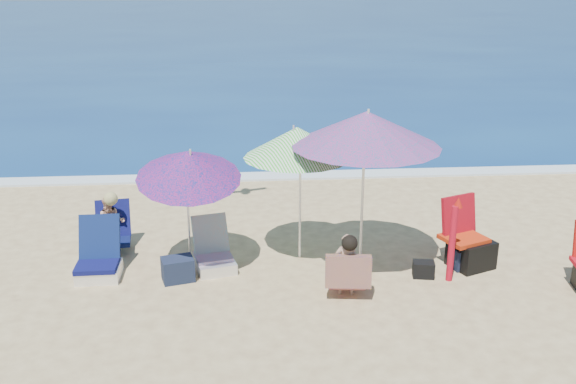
{
  "coord_description": "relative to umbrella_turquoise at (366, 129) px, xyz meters",
  "views": [
    {
      "loc": [
        -0.92,
        -7.12,
        3.92
      ],
      "look_at": [
        -0.3,
        1.0,
        1.1
      ],
      "focal_mm": 40.01,
      "sensor_mm": 36.0,
      "label": 1
    }
  ],
  "objects": [
    {
      "name": "ground",
      "position": [
        -0.71,
        -0.87,
        -1.98
      ],
      "size": [
        120.0,
        120.0,
        0.0
      ],
      "color": "#D8BC84",
      "rests_on": "ground"
    },
    {
      "name": "sea",
      "position": [
        -0.71,
        44.13,
        -2.03
      ],
      "size": [
        120.0,
        80.0,
        0.12
      ],
      "color": "navy",
      "rests_on": "ground"
    },
    {
      "name": "foam",
      "position": [
        -0.71,
        4.23,
        -1.96
      ],
      "size": [
        120.0,
        0.5,
        0.04
      ],
      "color": "white",
      "rests_on": "ground"
    },
    {
      "name": "umbrella_turquoise",
      "position": [
        0.0,
        0.0,
        0.0
      ],
      "size": [
        2.32,
        2.32,
        2.25
      ],
      "color": "silver",
      "rests_on": "ground"
    },
    {
      "name": "umbrella_striped",
      "position": [
        -0.86,
        0.39,
        -0.26
      ],
      "size": [
        1.89,
        1.89,
        1.96
      ],
      "color": "white",
      "rests_on": "ground"
    },
    {
      "name": "umbrella_blue",
      "position": [
        -2.31,
        0.03,
        -0.44
      ],
      "size": [
        1.54,
        1.59,
        1.89
      ],
      "color": "white",
      "rests_on": "ground"
    },
    {
      "name": "furled_umbrella",
      "position": [
        1.12,
        -0.45,
        -1.34
      ],
      "size": [
        0.17,
        0.16,
        1.16
      ],
      "color": "#B20C1F",
      "rests_on": "ground"
    },
    {
      "name": "chair_navy",
      "position": [
        -3.57,
        0.03,
        -1.77
      ],
      "size": [
        0.57,
        0.7,
        0.78
      ],
      "color": "#0C0F48",
      "rests_on": "ground"
    },
    {
      "name": "chair_rainbow",
      "position": [
        -2.03,
        0.14,
        -1.8
      ],
      "size": [
        0.64,
        0.77,
        0.7
      ],
      "color": "#DA634D",
      "rests_on": "ground"
    },
    {
      "name": "camp_chair_left",
      "position": [
        1.5,
        -0.04,
        -1.69
      ],
      "size": [
        0.8,
        0.73,
        0.97
      ],
      "color": "#BB2B0D",
      "rests_on": "ground"
    },
    {
      "name": "person_center",
      "position": [
        -0.33,
        -0.78,
        -1.58
      ],
      "size": [
        0.59,
        0.54,
        0.84
      ],
      "color": "tan",
      "rests_on": "ground"
    },
    {
      "name": "person_left",
      "position": [
        -3.54,
        0.91,
        -1.56
      ],
      "size": [
        0.56,
        0.66,
        0.91
      ],
      "color": "tan",
      "rests_on": "ground"
    },
    {
      "name": "bag_navy_a",
      "position": [
        -2.5,
        -0.18,
        -1.82
      ],
      "size": [
        0.47,
        0.39,
        0.32
      ],
      "color": "#192137",
      "rests_on": "ground"
    },
    {
      "name": "bag_tan",
      "position": [
        -0.1,
        -0.28,
        -1.87
      ],
      "size": [
        0.26,
        0.19,
        0.22
      ],
      "color": "tan",
      "rests_on": "ground"
    },
    {
      "name": "bag_navy_b",
      "position": [
        1.45,
        -0.08,
        -1.83
      ],
      "size": [
        0.44,
        0.36,
        0.3
      ],
      "color": "#161D32",
      "rests_on": "ground"
    },
    {
      "name": "bag_black_b",
      "position": [
        0.79,
        -0.33,
        -1.87
      ],
      "size": [
        0.31,
        0.24,
        0.22
      ],
      "color": "black",
      "rests_on": "ground"
    }
  ]
}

